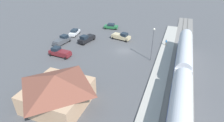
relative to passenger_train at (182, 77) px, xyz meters
name	(u,v)px	position (x,y,z in m)	size (l,w,h in m)	color
ground_plane	(124,51)	(14.00, -11.74, -2.86)	(200.00, 200.00, 0.00)	#4C4C4F
railway_track	(182,60)	(0.00, -11.74, -2.76)	(4.80, 70.00, 0.30)	slate
platform	(164,57)	(4.00, -11.74, -2.71)	(3.20, 46.00, 0.30)	#A8A399
passenger_train	(182,77)	(0.00, 0.00, 0.00)	(2.93, 37.61, 4.98)	silver
station_building	(57,89)	(18.00, 10.26, 0.00)	(9.83, 9.64, 5.49)	tan
pedestrian_on_platform	(166,42)	(4.47, -18.29, -1.58)	(0.36, 0.36, 1.71)	brown
pickup_tan	(121,36)	(16.90, -18.36, -1.83)	(5.67, 3.23, 2.14)	#C6B284
sedan_green	(111,26)	(22.89, -25.87, -1.98)	(4.71, 2.72, 1.74)	#236638
sedan_white	(75,32)	(31.27, -16.80, -1.98)	(2.34, 4.68, 1.74)	white
pickup_maroon	(60,52)	(27.47, -3.62, -1.83)	(5.50, 2.71, 2.14)	maroon
pickup_black	(86,39)	(25.42, -13.34, -1.83)	(3.12, 5.70, 2.14)	black
pickup_charcoal	(62,40)	(31.04, -9.98, -1.83)	(2.67, 5.61, 2.14)	#47494F
light_pole_near_platform	(153,41)	(6.80, -9.22, 1.99)	(0.44, 0.44, 7.70)	#515156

